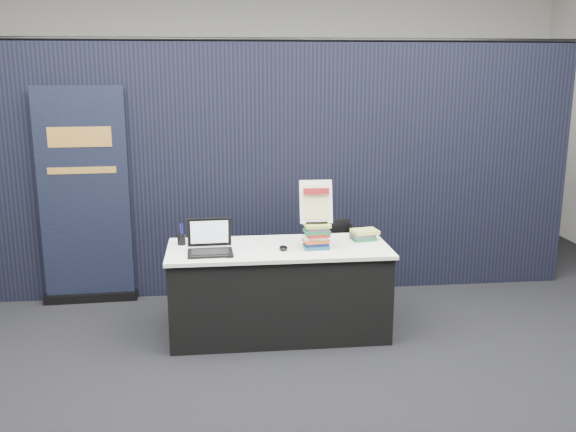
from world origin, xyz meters
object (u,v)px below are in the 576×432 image
Objects in this scene: display_table at (279,290)px; book_stack_short at (364,235)px; book_stack_tall at (316,236)px; stacking_chair at (334,264)px; laptop at (210,245)px; info_sign at (316,202)px; pullup_banner at (85,209)px.

book_stack_short reaches higher than display_table.
book_stack_tall reaches higher than stacking_chair.
book_stack_short reaches higher than stacking_chair.
info_sign is (0.85, 0.06, 0.31)m from laptop.
book_stack_short is at bearing -66.81° from stacking_chair.
book_stack_tall is 0.10× the size of pullup_banner.
laptop is at bearing -168.63° from display_table.
display_table is 0.71m from laptop.
info_sign reaches higher than display_table.
display_table is at bearing -169.66° from book_stack_short.
book_stack_short is 0.46m from stacking_chair.
book_stack_tall reaches higher than display_table.
book_stack_short is (0.74, 0.13, 0.42)m from display_table.
book_stack_short is 0.58m from info_sign.
book_stack_tall is at bearing -15.38° from display_table.
laptop is (-0.55, -0.11, 0.44)m from display_table.
book_stack_short is at bearing 9.13° from laptop.
laptop reaches higher than book_stack_short.
info_sign reaches higher than stacking_chair.
info_sign is at bearing -157.16° from book_stack_short.
display_table is 0.57m from book_stack_tall.
stacking_chair is (0.23, 0.43, -0.66)m from info_sign.
display_table is 2.17× the size of stacking_chair.
pullup_banner is at bearing 161.56° from book_stack_short.
pullup_banner is (-2.00, 1.00, -0.23)m from info_sign.
laptop is at bearing -169.22° from book_stack_short.
display_table is at bearing 9.72° from laptop.
laptop reaches higher than stacking_chair.
info_sign reaches higher than laptop.
book_stack_short is (0.44, 0.22, -0.06)m from book_stack_tall.
stacking_chair is (1.08, 0.49, -0.35)m from laptop.
display_table is 2.01m from pullup_banner.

